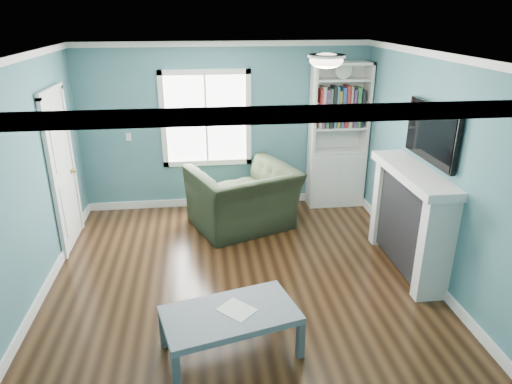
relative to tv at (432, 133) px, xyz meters
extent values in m
plane|color=black|center=(-2.20, -0.20, -1.72)|extent=(5.00, 5.00, 0.00)
plane|color=#386D73|center=(-2.20, 2.30, -0.43)|extent=(4.50, 0.00, 4.50)
plane|color=#386D73|center=(-2.20, -2.70, -0.43)|extent=(4.50, 0.00, 4.50)
plane|color=#386D73|center=(-4.45, -0.20, -0.43)|extent=(0.00, 5.00, 5.00)
plane|color=#386D73|center=(0.05, -0.20, -0.43)|extent=(0.00, 5.00, 5.00)
plane|color=white|center=(-2.20, -0.20, 0.88)|extent=(5.00, 5.00, 0.00)
cube|color=white|center=(-2.20, 2.28, -1.66)|extent=(4.50, 0.03, 0.12)
cube|color=white|center=(-4.44, -0.20, -1.66)|extent=(0.03, 5.00, 0.12)
cube|color=white|center=(0.03, -0.20, -1.66)|extent=(0.03, 5.00, 0.12)
cube|color=white|center=(-2.20, 2.28, 0.84)|extent=(4.50, 0.04, 0.08)
cube|color=white|center=(-2.20, -2.68, 0.84)|extent=(4.50, 0.04, 0.08)
cube|color=white|center=(0.03, -0.20, 0.84)|extent=(0.04, 5.00, 0.08)
cube|color=white|center=(-2.50, 2.29, -0.27)|extent=(1.24, 0.01, 1.34)
cube|color=white|center=(-3.16, 2.28, -0.27)|extent=(0.08, 0.06, 1.50)
cube|color=white|center=(-1.84, 2.28, -0.27)|extent=(0.08, 0.06, 1.50)
cube|color=white|center=(-2.50, 2.28, -0.98)|extent=(1.40, 0.06, 0.08)
cube|color=white|center=(-2.50, 2.28, 0.44)|extent=(1.40, 0.06, 0.08)
cube|color=white|center=(-2.50, 2.28, -0.27)|extent=(1.24, 0.03, 0.03)
cube|color=white|center=(-2.50, 2.28, -0.27)|extent=(0.03, 0.03, 1.34)
cube|color=silver|center=(-0.43, 2.10, -1.27)|extent=(0.90, 0.35, 0.90)
cube|color=silver|center=(-0.86, 2.10, -0.12)|extent=(0.04, 0.35, 1.40)
cube|color=silver|center=(0.00, 2.10, -0.12)|extent=(0.04, 0.35, 1.40)
cube|color=silver|center=(-0.43, 2.26, -0.12)|extent=(0.90, 0.02, 1.40)
cube|color=silver|center=(-0.43, 2.10, 0.55)|extent=(0.90, 0.35, 0.04)
cube|color=silver|center=(-0.43, 2.10, -0.80)|extent=(0.84, 0.33, 0.03)
cube|color=silver|center=(-0.43, 2.10, -0.42)|extent=(0.84, 0.33, 0.03)
cube|color=silver|center=(-0.43, 2.10, -0.04)|extent=(0.84, 0.33, 0.03)
cube|color=silver|center=(-0.43, 2.10, 0.32)|extent=(0.84, 0.33, 0.03)
cube|color=tan|center=(-0.43, 2.08, -0.30)|extent=(0.70, 0.25, 0.22)
cube|color=#593366|center=(-0.43, 2.08, 0.08)|extent=(0.70, 0.25, 0.22)
cylinder|color=beige|center=(-0.43, 2.05, 0.46)|extent=(0.26, 0.06, 0.26)
cube|color=black|center=(-0.11, 0.00, -1.12)|extent=(0.30, 1.20, 1.10)
cube|color=black|center=(-0.13, 0.00, -1.32)|extent=(0.22, 0.65, 0.70)
cube|color=silver|center=(-0.13, -0.67, -1.12)|extent=(0.36, 0.16, 1.20)
cube|color=silver|center=(-0.13, 0.67, -1.12)|extent=(0.36, 0.16, 1.20)
cube|color=silver|center=(-0.15, 0.00, -0.47)|extent=(0.44, 1.58, 0.10)
cube|color=black|center=(0.00, 0.00, 0.00)|extent=(0.06, 1.10, 0.65)
cube|color=silver|center=(-4.43, 1.20, -0.70)|extent=(0.04, 0.80, 2.05)
cube|color=white|center=(-4.42, 0.75, -0.70)|extent=(0.05, 0.08, 2.13)
cube|color=white|center=(-4.42, 1.65, -0.70)|extent=(0.05, 0.08, 2.13)
cube|color=white|center=(-4.42, 1.20, 0.36)|extent=(0.05, 0.98, 0.08)
sphere|color=#BF8C3F|center=(-4.37, 1.50, -0.77)|extent=(0.07, 0.07, 0.07)
ellipsoid|color=white|center=(-1.30, -0.10, 0.82)|extent=(0.34, 0.34, 0.15)
cylinder|color=white|center=(-1.30, -0.10, 0.86)|extent=(0.38, 0.38, 0.03)
cube|color=white|center=(-3.70, 2.28, -0.52)|extent=(0.08, 0.01, 0.12)
imported|color=black|center=(-2.02, 1.40, -1.11)|extent=(1.64, 1.37, 1.22)
cube|color=#454C53|center=(-2.89, -1.70, -1.54)|extent=(0.08, 0.08, 0.38)
cube|color=#454C53|center=(-1.77, -1.42, -1.54)|extent=(0.08, 0.08, 0.38)
cube|color=#454C53|center=(-3.03, -1.12, -1.54)|extent=(0.08, 0.08, 0.38)
cube|color=#454C53|center=(-1.91, -0.84, -1.54)|extent=(0.08, 0.08, 0.38)
cube|color=#535F6B|center=(-2.40, -1.27, -1.31)|extent=(1.35, 0.94, 0.07)
cube|color=white|center=(-2.34, -1.25, -1.28)|extent=(0.39, 0.39, 0.00)
camera|label=1|loc=(-2.59, -4.74, 1.28)|focal=32.00mm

